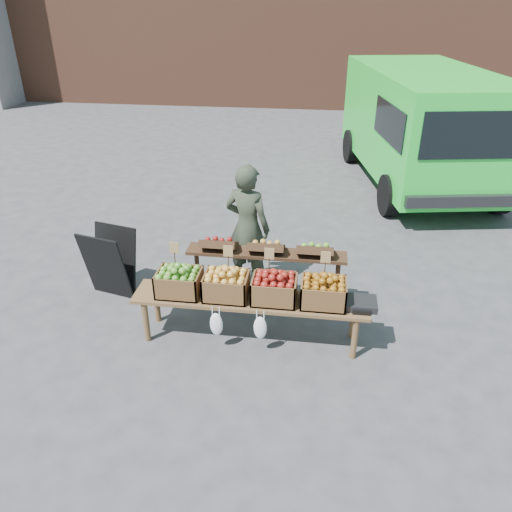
% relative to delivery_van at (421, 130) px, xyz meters
% --- Properties ---
extents(ground, '(80.00, 80.00, 0.00)m').
position_rel_delivery_van_xyz_m(ground, '(-3.03, -5.81, -1.16)').
color(ground, '#444447').
extents(delivery_van, '(3.27, 5.52, 2.32)m').
position_rel_delivery_van_xyz_m(delivery_van, '(0.00, 0.00, 0.00)').
color(delivery_van, '#23D637').
rests_on(delivery_van, ground).
extents(vendor, '(0.74, 0.60, 1.75)m').
position_rel_delivery_van_xyz_m(vendor, '(-2.90, -4.57, -0.28)').
color(vendor, '#2E3728').
rests_on(vendor, ground).
extents(chalkboard_sign, '(0.70, 0.49, 0.96)m').
position_rel_delivery_van_xyz_m(chalkboard_sign, '(-4.67, -5.07, -0.68)').
color(chalkboard_sign, black).
rests_on(chalkboard_sign, ground).
extents(back_table, '(2.10, 0.44, 1.04)m').
position_rel_delivery_van_xyz_m(back_table, '(-2.58, -5.08, -0.64)').
color(back_table, '#392415').
rests_on(back_table, ground).
extents(display_bench, '(2.70, 0.56, 0.57)m').
position_rel_delivery_van_xyz_m(display_bench, '(-2.68, -5.80, -0.87)').
color(display_bench, brown).
rests_on(display_bench, ground).
extents(crate_golden_apples, '(0.50, 0.40, 0.28)m').
position_rel_delivery_van_xyz_m(crate_golden_apples, '(-3.51, -5.80, -0.45)').
color(crate_golden_apples, '#3B8623').
rests_on(crate_golden_apples, display_bench).
extents(crate_russet_pears, '(0.50, 0.40, 0.28)m').
position_rel_delivery_van_xyz_m(crate_russet_pears, '(-2.96, -5.80, -0.45)').
color(crate_russet_pears, gold).
rests_on(crate_russet_pears, display_bench).
extents(crate_red_apples, '(0.50, 0.40, 0.28)m').
position_rel_delivery_van_xyz_m(crate_red_apples, '(-2.41, -5.80, -0.45)').
color(crate_red_apples, maroon).
rests_on(crate_red_apples, display_bench).
extents(crate_green_apples, '(0.50, 0.40, 0.28)m').
position_rel_delivery_van_xyz_m(crate_green_apples, '(-1.86, -5.80, -0.45)').
color(crate_green_apples, '#96510D').
rests_on(crate_green_apples, display_bench).
extents(weighing_scale, '(0.34, 0.30, 0.08)m').
position_rel_delivery_van_xyz_m(weighing_scale, '(-1.43, -5.80, -0.55)').
color(weighing_scale, black).
rests_on(weighing_scale, display_bench).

